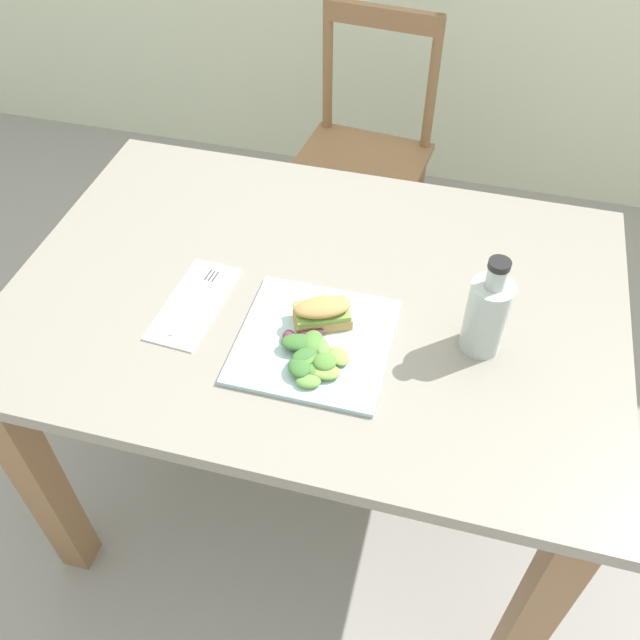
# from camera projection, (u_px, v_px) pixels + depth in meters

# --- Properties ---
(ground_plane) EXTENTS (8.70, 8.70, 0.00)m
(ground_plane) POSITION_uv_depth(u_px,v_px,m) (301.00, 508.00, 1.82)
(ground_plane) COLOR gray
(dining_table) EXTENTS (1.19, 0.83, 0.74)m
(dining_table) POSITION_uv_depth(u_px,v_px,m) (315.00, 337.00, 1.43)
(dining_table) COLOR gray
(dining_table) RESTS_ON ground
(chair_wooden_far) EXTENTS (0.44, 0.44, 0.87)m
(chair_wooden_far) POSITION_uv_depth(u_px,v_px,m) (362.00, 158.00, 2.17)
(chair_wooden_far) COLOR #8E6642
(chair_wooden_far) RESTS_ON ground
(plate_lunch) EXTENTS (0.27, 0.27, 0.01)m
(plate_lunch) POSITION_uv_depth(u_px,v_px,m) (314.00, 341.00, 1.23)
(plate_lunch) COLOR silver
(plate_lunch) RESTS_ON dining_table
(sandwich_half_front) EXTENTS (0.12, 0.10, 0.06)m
(sandwich_half_front) POSITION_uv_depth(u_px,v_px,m) (322.00, 313.00, 1.24)
(sandwich_half_front) COLOR tan
(sandwich_half_front) RESTS_ON plate_lunch
(salad_mixed_greens) EXTENTS (0.14, 0.16, 0.03)m
(salad_mixed_greens) POSITION_uv_depth(u_px,v_px,m) (311.00, 353.00, 1.19)
(salad_mixed_greens) COLOR #602D47
(salad_mixed_greens) RESTS_ON plate_lunch
(napkin_folded) EXTENTS (0.12, 0.24, 0.00)m
(napkin_folded) POSITION_uv_depth(u_px,v_px,m) (194.00, 303.00, 1.31)
(napkin_folded) COLOR white
(napkin_folded) RESTS_ON dining_table
(fork_on_napkin) EXTENTS (0.04, 0.19, 0.00)m
(fork_on_napkin) POSITION_uv_depth(u_px,v_px,m) (198.00, 296.00, 1.31)
(fork_on_napkin) COLOR silver
(fork_on_napkin) RESTS_ON napkin_folded
(bottle_cold_brew) EXTENTS (0.08, 0.08, 0.20)m
(bottle_cold_brew) POSITION_uv_depth(u_px,v_px,m) (486.00, 318.00, 1.18)
(bottle_cold_brew) COLOR black
(bottle_cold_brew) RESTS_ON dining_table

